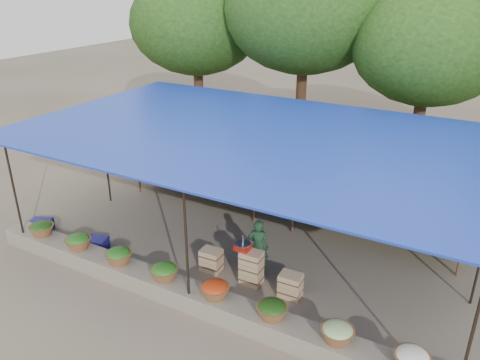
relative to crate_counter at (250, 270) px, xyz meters
The scene contains 15 objects.
ground 1.68m from the crate_counter, 111.77° to the left, with size 60.00×60.00×0.00m, color brown.
stone_curb 1.37m from the crate_counter, 116.57° to the right, with size 10.60×0.55×0.40m, color #6F6A59.
stall_canopy 2.92m from the crate_counter, 110.91° to the left, with size 10.80×6.60×2.82m.
produce_baskets 1.44m from the crate_counter, 120.20° to the right, with size 8.98×0.58×0.34m.
netting_backdrop 4.81m from the crate_counter, 97.44° to the left, with size 10.60×0.06×2.50m, color #224D1B.
tree_row 8.79m from the crate_counter, 90.81° to the left, with size 16.51×5.50×7.12m.
fruit_table_left 4.24m from the crate_counter, 137.13° to the left, with size 4.21×0.95×0.93m.
fruit_table_right 3.46m from the crate_counter, 56.62° to the left, with size 4.21×0.95×0.93m.
crate_counter is the anchor object (origin of this frame).
weighing_scale 0.57m from the crate_counter, behind, with size 0.33×0.33×0.35m.
vendor_seated 0.54m from the crate_counter, 94.33° to the left, with size 0.47×0.31×1.29m, color #1A3A23.
customer_left 6.14m from the crate_counter, 147.95° to the left, with size 0.87×0.68×1.79m, color slate.
customer_mid 4.26m from the crate_counter, 70.46° to the left, with size 1.17×0.67×1.82m, color slate.
blue_crate_front 5.76m from the crate_counter, behind, with size 0.51×0.37×0.31m, color navy.
blue_crate_back 3.87m from the crate_counter, behind, with size 0.54×0.39×0.32m, color navy.
Camera 1 is at (4.45, -8.87, 6.03)m, focal length 35.00 mm.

